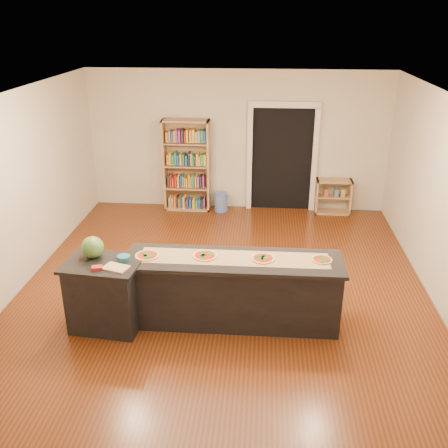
# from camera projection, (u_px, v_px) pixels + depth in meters

# --- Properties ---
(room) EXTENTS (6.00, 7.00, 2.80)m
(room) POSITION_uv_depth(u_px,v_px,m) (223.00, 203.00, 6.79)
(room) COLOR beige
(room) RESTS_ON ground
(doorway) EXTENTS (1.40, 0.09, 2.21)m
(doorway) POSITION_uv_depth(u_px,v_px,m) (282.00, 152.00, 9.97)
(doorway) COLOR black
(doorway) RESTS_ON room
(kitchen_island) EXTENTS (2.78, 0.75, 0.92)m
(kitchen_island) POSITION_uv_depth(u_px,v_px,m) (233.00, 290.00, 6.49)
(kitchen_island) COLOR black
(kitchen_island) RESTS_ON ground
(side_counter) EXTENTS (0.94, 0.69, 0.93)m
(side_counter) POSITION_uv_depth(u_px,v_px,m) (106.00, 294.00, 6.37)
(side_counter) COLOR black
(side_counter) RESTS_ON ground
(bookshelf) EXTENTS (0.93, 0.33, 1.86)m
(bookshelf) POSITION_uv_depth(u_px,v_px,m) (187.00, 166.00, 10.06)
(bookshelf) COLOR tan
(bookshelf) RESTS_ON ground
(low_shelf) EXTENTS (0.71, 0.30, 0.71)m
(low_shelf) POSITION_uv_depth(u_px,v_px,m) (333.00, 196.00, 10.08)
(low_shelf) COLOR tan
(low_shelf) RESTS_ON ground
(waste_bin) EXTENTS (0.27, 0.27, 0.40)m
(waste_bin) POSITION_uv_depth(u_px,v_px,m) (221.00, 202.00, 10.24)
(waste_bin) COLOR #4D66AD
(waste_bin) RESTS_ON ground
(kraft_paper) EXTENTS (2.41, 0.45, 0.00)m
(kraft_paper) POSITION_uv_depth(u_px,v_px,m) (234.00, 258.00, 6.33)
(kraft_paper) COLOR #997E4F
(kraft_paper) RESTS_ON kitchen_island
(watermelon) EXTENTS (0.28, 0.28, 0.28)m
(watermelon) POSITION_uv_depth(u_px,v_px,m) (93.00, 247.00, 6.26)
(watermelon) COLOR #144214
(watermelon) RESTS_ON side_counter
(cutting_board) EXTENTS (0.35, 0.28, 0.02)m
(cutting_board) POSITION_uv_depth(u_px,v_px,m) (116.00, 268.00, 6.04)
(cutting_board) COLOR tan
(cutting_board) RESTS_ON side_counter
(package_red) EXTENTS (0.14, 0.12, 0.04)m
(package_red) POSITION_uv_depth(u_px,v_px,m) (97.00, 268.00, 6.00)
(package_red) COLOR maroon
(package_red) RESTS_ON side_counter
(package_teal) EXTENTS (0.16, 0.16, 0.06)m
(package_teal) POSITION_uv_depth(u_px,v_px,m) (124.00, 258.00, 6.23)
(package_teal) COLOR #195966
(package_teal) RESTS_ON side_counter
(pizza_a) EXTENTS (0.32, 0.32, 0.02)m
(pizza_a) POSITION_uv_depth(u_px,v_px,m) (147.00, 255.00, 6.37)
(pizza_a) COLOR tan
(pizza_a) RESTS_ON kitchen_island
(pizza_b) EXTENTS (0.32, 0.32, 0.02)m
(pizza_b) POSITION_uv_depth(u_px,v_px,m) (205.00, 256.00, 6.37)
(pizza_b) COLOR tan
(pizza_b) RESTS_ON kitchen_island
(pizza_c) EXTENTS (0.31, 0.31, 0.02)m
(pizza_c) POSITION_uv_depth(u_px,v_px,m) (263.00, 258.00, 6.29)
(pizza_c) COLOR tan
(pizza_c) RESTS_ON kitchen_island
(pizza_d) EXTENTS (0.26, 0.26, 0.02)m
(pizza_d) POSITION_uv_depth(u_px,v_px,m) (322.00, 260.00, 6.27)
(pizza_d) COLOR tan
(pizza_d) RESTS_ON kitchen_island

